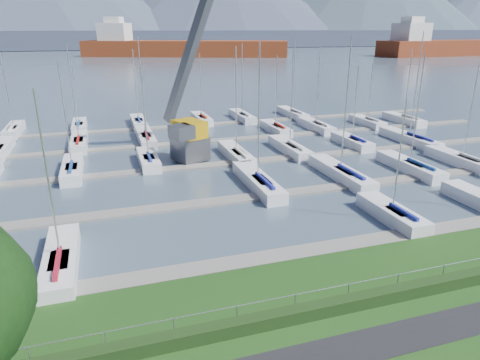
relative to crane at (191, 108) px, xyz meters
name	(u,v)px	position (x,y,z in m)	size (l,w,h in m)	color
path	(343,351)	(-0.02, -32.71, -5.32)	(160.00, 2.00, 0.04)	black
water	(113,53)	(-0.02, 230.29, -5.73)	(800.00, 540.00, 0.20)	#485869
hedge	(316,310)	(-0.02, -30.11, -4.98)	(80.00, 0.70, 0.70)	#1B3312
fence	(314,291)	(-0.02, -29.71, -4.13)	(0.04, 0.04, 80.00)	gray
foothill	(109,39)	(-0.02, 300.29, 0.67)	(900.00, 80.00, 12.00)	#3B4256
docks	(199,166)	(-0.02, -3.71, -5.55)	(90.00, 41.60, 0.25)	slate
crane	(191,108)	(0.00, 0.00, 0.00)	(7.69, 12.93, 22.35)	#5A5C62
cargo_ship_mid	(177,49)	(30.26, 182.66, -1.82)	(103.01, 54.55, 21.50)	maroon
cargo_ship_east	(452,48)	(171.37, 146.39, -1.73)	(93.92, 22.41, 21.50)	maroon
sailboat_fleet	(160,107)	(-3.17, 0.59, 0.23)	(73.53, 50.25, 13.74)	#2040A0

